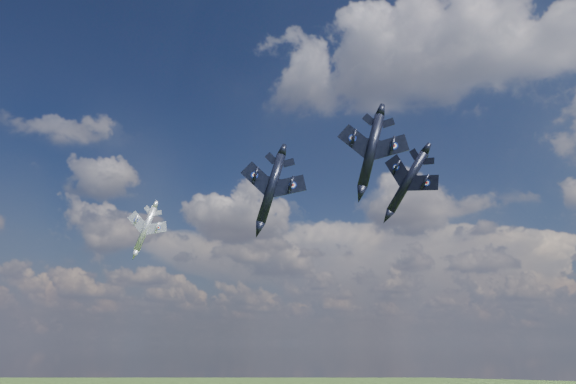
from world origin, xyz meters
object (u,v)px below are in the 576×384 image
at_px(jet_right_navy, 371,151).
at_px(jet_lead_navy, 271,188).
at_px(jet_high_navy, 407,182).
at_px(jet_left_silver, 145,229).

bearing_deg(jet_right_navy, jet_lead_navy, 138.17).
relative_size(jet_lead_navy, jet_high_navy, 0.95).
xyz_separation_m(jet_lead_navy, jet_left_silver, (-35.90, 14.39, -0.71)).
relative_size(jet_high_navy, jet_left_silver, 1.27).
bearing_deg(jet_left_silver, jet_high_navy, -11.66).
bearing_deg(jet_lead_navy, jet_right_navy, -49.18).
height_order(jet_right_navy, jet_high_navy, jet_high_navy).
relative_size(jet_right_navy, jet_left_silver, 1.02).
relative_size(jet_right_navy, jet_high_navy, 0.81).
bearing_deg(jet_lead_navy, jet_left_silver, 137.16).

